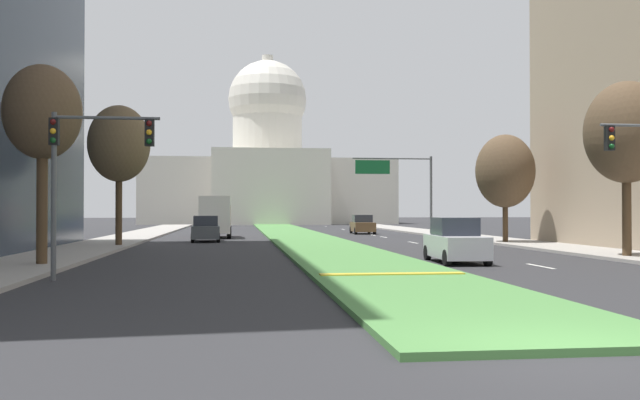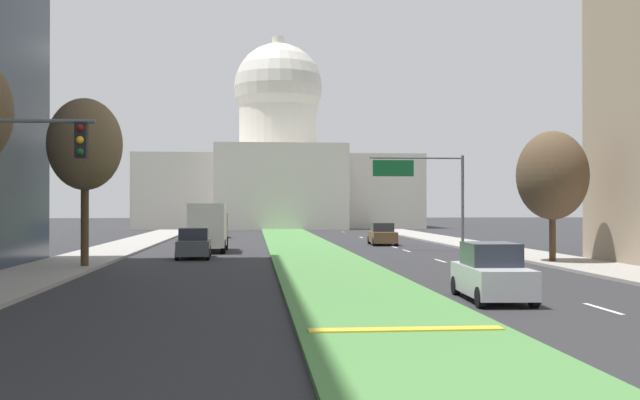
% 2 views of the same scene
% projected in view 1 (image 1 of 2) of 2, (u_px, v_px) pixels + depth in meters
% --- Properties ---
extents(ground_plane, '(260.00, 260.00, 0.00)m').
position_uv_depth(ground_plane, '(293.00, 234.00, 59.99)').
color(ground_plane, '#2B2B2D').
extents(grass_median, '(5.12, 90.64, 0.14)m').
position_uv_depth(grass_median, '(298.00, 236.00, 54.99)').
color(grass_median, '#4C8442').
rests_on(grass_median, ground_plane).
extents(median_curb_nose, '(4.61, 0.50, 0.04)m').
position_uv_depth(median_curb_nose, '(392.00, 274.00, 21.44)').
color(median_curb_nose, gold).
rests_on(median_curb_nose, grass_median).
extents(lane_dashes_right, '(0.16, 66.36, 0.01)m').
position_uv_depth(lane_dashes_right, '(381.00, 237.00, 55.16)').
color(lane_dashes_right, silver).
rests_on(lane_dashes_right, ground_plane).
extents(sidewalk_left, '(4.00, 90.64, 0.15)m').
position_uv_depth(sidewalk_left, '(123.00, 239.00, 48.42)').
color(sidewalk_left, '#9E9991').
rests_on(sidewalk_left, ground_plane).
extents(sidewalk_right, '(4.00, 90.64, 0.15)m').
position_uv_depth(sidewalk_right, '(474.00, 237.00, 51.57)').
color(sidewalk_right, '#9E9991').
rests_on(sidewalk_right, ground_plane).
extents(capitol_building, '(38.72, 23.81, 27.29)m').
position_uv_depth(capitol_building, '(268.00, 171.00, 109.31)').
color(capitol_building, beige).
rests_on(capitol_building, ground_plane).
extents(traffic_light_near_left, '(3.34, 0.35, 5.20)m').
position_uv_depth(traffic_light_near_left, '(82.00, 158.00, 21.01)').
color(traffic_light_near_left, '#515456').
rests_on(traffic_light_near_left, ground_plane).
extents(overhead_guide_sign, '(6.52, 0.20, 6.50)m').
position_uv_depth(overhead_guide_sign, '(401.00, 179.00, 54.53)').
color(overhead_guide_sign, '#515456').
rests_on(overhead_guide_sign, ground_plane).
extents(street_tree_left_near, '(2.88, 2.88, 7.69)m').
position_uv_depth(street_tree_left_near, '(43.00, 114.00, 25.71)').
color(street_tree_left_near, '#4C3823').
rests_on(street_tree_left_near, ground_plane).
extents(street_tree_right_near, '(3.63, 3.63, 7.90)m').
position_uv_depth(street_tree_right_near, '(626.00, 133.00, 30.15)').
color(street_tree_right_near, '#4C3823').
rests_on(street_tree_right_near, ground_plane).
extents(street_tree_left_mid, '(3.57, 3.57, 8.27)m').
position_uv_depth(street_tree_left_mid, '(119.00, 144.00, 39.49)').
color(street_tree_left_mid, '#4C3823').
rests_on(street_tree_left_mid, ground_plane).
extents(street_tree_right_mid, '(3.73, 3.73, 6.99)m').
position_uv_depth(street_tree_right_mid, '(505.00, 171.00, 43.30)').
color(street_tree_right_mid, '#4C3823').
rests_on(street_tree_right_mid, ground_plane).
extents(sedan_lead_stopped, '(2.04, 4.30, 1.86)m').
position_uv_depth(sedan_lead_stopped, '(456.00, 242.00, 27.99)').
color(sedan_lead_stopped, '#BCBCC1').
rests_on(sedan_lead_stopped, ground_plane).
extents(sedan_midblock, '(2.04, 4.31, 1.77)m').
position_uv_depth(sedan_midblock, '(206.00, 229.00, 46.67)').
color(sedan_midblock, '#4C5156').
rests_on(sedan_midblock, ground_plane).
extents(sedan_distant, '(2.07, 4.21, 1.72)m').
position_uv_depth(sedan_distant, '(362.00, 225.00, 61.54)').
color(sedan_distant, brown).
rests_on(sedan_distant, ground_plane).
extents(sedan_far_horizon, '(2.03, 4.29, 1.69)m').
position_uv_depth(sedan_far_horizon, '(217.00, 222.00, 74.39)').
color(sedan_far_horizon, navy).
rests_on(sedan_far_horizon, ground_plane).
extents(box_truck_delivery, '(2.40, 6.40, 3.20)m').
position_uv_depth(box_truck_delivery, '(216.00, 216.00, 52.71)').
color(box_truck_delivery, maroon).
rests_on(box_truck_delivery, ground_plane).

